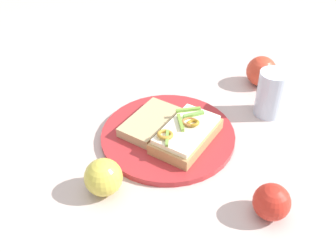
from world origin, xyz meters
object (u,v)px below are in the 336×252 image
(plate, at_px, (168,135))
(apple_2, at_px, (261,71))
(drinking_glass, at_px, (271,94))
(apple_1, at_px, (272,202))
(bread_slice_side, at_px, (150,122))
(apple_0, at_px, (103,177))
(sandwich, at_px, (186,134))

(plate, height_order, apple_2, apple_2)
(plate, relative_size, drinking_glass, 2.63)
(apple_2, xyz_separation_m, drinking_glass, (-0.01, 0.13, 0.02))
(apple_1, height_order, apple_2, apple_2)
(bread_slice_side, height_order, apple_0, apple_0)
(apple_0, xyz_separation_m, drinking_glass, (-0.34, -0.29, 0.02))
(apple_0, xyz_separation_m, apple_1, (-0.31, 0.02, -0.00))
(plate, xyz_separation_m, apple_2, (-0.22, -0.25, 0.03))
(sandwich, height_order, drinking_glass, drinking_glass)
(apple_1, relative_size, apple_2, 0.86)
(bread_slice_side, distance_m, apple_0, 0.20)
(bread_slice_side, bearing_deg, sandwich, 90.07)
(apple_1, bearing_deg, bread_slice_side, -40.43)
(plate, xyz_separation_m, drinking_glass, (-0.23, -0.12, 0.05))
(apple_0, distance_m, apple_1, 0.31)
(apple_0, bearing_deg, plate, -121.67)
(apple_0, relative_size, drinking_glass, 0.64)
(apple_1, xyz_separation_m, apple_2, (-0.01, -0.44, 0.01))
(apple_2, bearing_deg, drinking_glass, 94.32)
(plate, distance_m, apple_2, 0.34)
(apple_2, bearing_deg, bread_slice_side, 40.74)
(sandwich, height_order, apple_1, apple_1)
(drinking_glass, bearing_deg, apple_1, 85.48)
(plate, xyz_separation_m, apple_1, (-0.21, 0.19, 0.03))
(plate, relative_size, apple_0, 4.09)
(bread_slice_side, distance_m, apple_2, 0.35)
(bread_slice_side, bearing_deg, apple_2, 157.00)
(apple_0, bearing_deg, apple_2, -127.93)
(apple_1, bearing_deg, sandwich, -46.12)
(sandwich, distance_m, apple_1, 0.24)
(plate, relative_size, apple_1, 4.41)
(sandwich, relative_size, bread_slice_side, 1.31)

